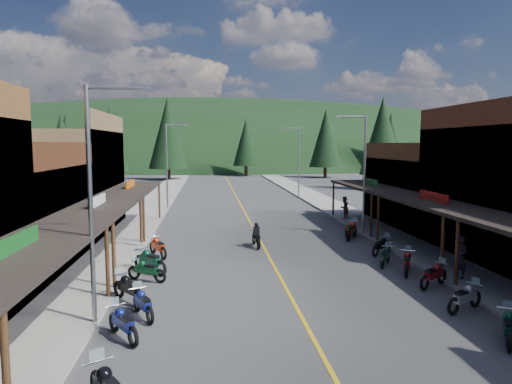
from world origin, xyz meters
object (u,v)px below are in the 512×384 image
object	(u,v)px
shop_east_3	(435,192)
streetlight_3	(298,159)
bike_east_10	(352,229)
rider_on_bike	(256,237)
pedestrian_east_a	(461,257)
pine_1	(100,138)
pine_6	(460,142)
bike_west_8	(150,260)
bike_west_5	(143,302)
bike_east_4	(508,326)
bike_east_5	(465,296)
bike_east_8	(385,255)
pine_4	(326,138)
bike_east_7	(407,261)
pine_3	(246,142)
bike_west_9	(158,246)
bike_west_4	(123,322)
streetlight_1	(168,162)
pedestrian_east_b	(344,207)
bike_west_6	(129,287)
bike_east_11	(350,227)
pine_11	(382,136)
pine_8	(62,145)
bike_east_6	(434,274)
pine_10	(110,140)
pine_9	(390,142)
streetlight_0	(95,194)
shop_west_3	(55,182)
pine_7	(67,139)
pine_5	(385,135)
pine_2	(168,133)
bike_east_9	(382,245)
streetlight_2	(362,169)

from	to	relation	value
shop_east_3	streetlight_3	xyz separation A→B (m)	(-6.80, 18.70, 1.93)
bike_east_10	rider_on_bike	bearing A→B (deg)	-133.71
bike_east_10	pedestrian_east_a	bearing A→B (deg)	-46.30
pine_1	rider_on_bike	distance (m)	69.28
pine_6	bike_west_8	bearing A→B (deg)	-129.21
bike_west_5	bike_east_4	bearing A→B (deg)	-41.91
bike_east_5	bike_east_8	world-z (taller)	bike_east_5
pine_4	bike_east_7	world-z (taller)	pine_4
pine_3	bike_west_9	bearing A→B (deg)	-99.07
pine_1	bike_west_4	size ratio (longest dim) A/B	6.21
streetlight_1	pedestrian_east_a	distance (m)	28.87
bike_west_8	bike_west_9	world-z (taller)	bike_west_8
streetlight_1	pine_4	size ratio (longest dim) A/B	0.64
pedestrian_east_b	streetlight_1	bearing A→B (deg)	-63.23
pine_1	bike_west_9	distance (m)	69.35
bike_west_6	bike_east_8	size ratio (longest dim) A/B	1.16
bike_east_11	bike_east_7	bearing A→B (deg)	-56.51
pine_11	bike_west_9	distance (m)	43.81
bike_east_5	bike_west_4	bearing A→B (deg)	-112.82
bike_west_6	pine_3	bearing A→B (deg)	42.32
pine_8	bike_east_6	distance (m)	51.94
bike_west_4	pedestrian_east_a	size ratio (longest dim) A/B	1.04
pine_10	bike_west_9	size ratio (longest dim) A/B	5.35
pedestrian_east_b	pine_11	bearing A→B (deg)	-151.81
pine_1	bike_east_11	xyz separation A→B (m)	(30.19, -62.05, -6.67)
pine_4	pine_9	xyz separation A→B (m)	(6.00, -15.00, -0.86)
bike_east_10	pedestrian_east_a	size ratio (longest dim) A/B	1.16
streetlight_0	bike_east_4	bearing A→B (deg)	-11.93
pine_3	bike_east_7	world-z (taller)	pine_3
streetlight_3	rider_on_bike	xyz separation A→B (m)	(-7.40, -24.82, -3.85)
pine_3	pedestrian_east_a	distance (m)	68.85
pedestrian_east_b	bike_west_6	bearing A→B (deg)	17.57
shop_west_3	pine_9	world-z (taller)	pine_9
bike_west_6	shop_west_3	bearing A→B (deg)	76.92
shop_east_3	pedestrian_east_b	world-z (taller)	shop_east_3
pine_7	pedestrian_east_a	bearing A→B (deg)	-63.07
streetlight_3	pine_1	bearing A→B (deg)	127.73
pine_5	pine_7	bearing A→B (deg)	176.53
pine_4	bike_west_6	bearing A→B (deg)	-110.87
pine_11	bike_east_10	distance (m)	34.83
pine_2	pine_9	xyz separation A→B (m)	(34.00, -13.00, -1.61)
streetlight_0	pine_2	world-z (taller)	pine_2
pine_10	bike_east_10	bearing A→B (deg)	-61.01
bike_west_4	bike_west_9	world-z (taller)	bike_west_9
bike_west_8	pedestrian_east_a	world-z (taller)	pedestrian_east_a
pine_9	bike_east_11	world-z (taller)	pine_9
bike_east_5	bike_east_8	size ratio (longest dim) A/B	1.06
pine_6	bike_east_7	world-z (taller)	pine_6
shop_east_3	bike_east_9	bearing A→B (deg)	-130.67
streetlight_2	pine_2	world-z (taller)	pine_2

